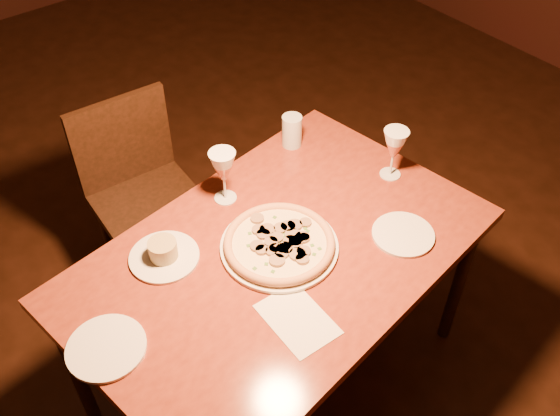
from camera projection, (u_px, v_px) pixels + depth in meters
floor at (239, 392)px, 2.38m from camera, size 7.00×7.00×0.00m
dining_table at (278, 265)px, 1.99m from camera, size 1.42×1.02×0.71m
chair_far at (142, 189)px, 2.51m from camera, size 0.43×0.43×0.83m
pizza_plate at (279, 243)px, 1.95m from camera, size 0.37×0.37×0.04m
ramekin_saucer at (164, 253)px, 1.92m from camera, size 0.22×0.22×0.07m
wine_glass_far at (224, 176)px, 2.06m from camera, size 0.09×0.09×0.20m
wine_glass_right at (393, 154)px, 2.15m from camera, size 0.09×0.09×0.19m
water_tumbler at (292, 131)px, 2.30m from camera, size 0.07×0.07×0.12m
side_plate_left at (106, 348)px, 1.69m from camera, size 0.22×0.22×0.01m
side_plate_near at (403, 234)px, 2.00m from camera, size 0.20×0.20×0.01m
menu_card at (297, 319)px, 1.77m from camera, size 0.17×0.23×0.00m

